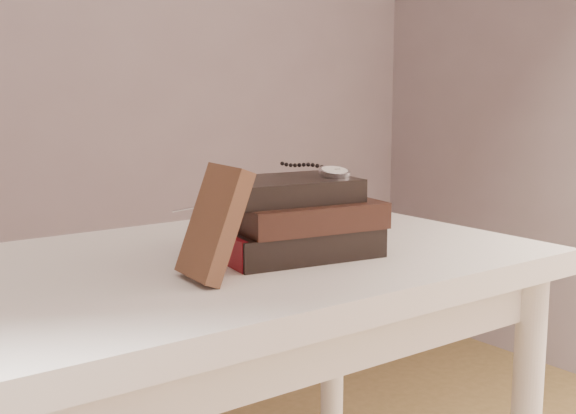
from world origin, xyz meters
TOP-DOWN VIEW (x-y plane):
  - table at (0.00, 0.35)m, footprint 1.00×0.60m
  - book_stack at (0.11, 0.29)m, footprint 0.26×0.20m
  - journal at (-0.06, 0.24)m, footprint 0.08×0.10m
  - pocket_watch at (0.17, 0.27)m, footprint 0.06×0.15m
  - eyeglasses at (0.04, 0.38)m, footprint 0.11×0.13m

SIDE VIEW (x-z plane):
  - table at x=0.00m, z-range 0.28..1.03m
  - book_stack at x=0.11m, z-range 0.75..0.86m
  - eyeglasses at x=0.04m, z-range 0.79..0.84m
  - journal at x=-0.06m, z-range 0.75..0.90m
  - pocket_watch at x=0.17m, z-range 0.87..0.89m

